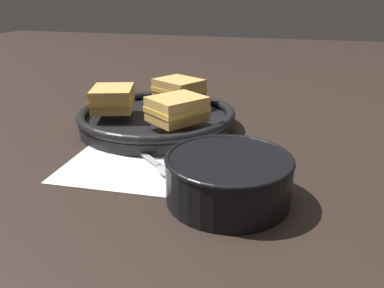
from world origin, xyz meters
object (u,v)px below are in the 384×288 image
Objects in this scene: soup_bowl at (228,175)px; skillet at (157,118)px; sandwich_near_left at (113,98)px; spoon at (161,166)px; sandwich_far_left at (179,89)px; sandwich_near_right at (177,109)px.

soup_bowl is 0.32m from skillet.
skillet is (-0.20, 0.25, -0.02)m from soup_bowl.
spoon is at bearing -44.36° from sandwich_near_left.
soup_bowl is 0.14m from spoon.
sandwich_far_left is at bearing 118.72° from soup_bowl.
skillet is 3.29× the size of sandwich_near_left.
spoon is 1.18× the size of sandwich_near_right.
sandwich_near_left reaches higher than skillet.
spoon is at bearing -66.49° from skillet.
spoon is at bearing -82.88° from sandwich_near_right.
soup_bowl is at bearing 12.56° from spoon.
sandwich_far_left is at bearing 140.80° from spoon.
soup_bowl reaches higher than skillet.
soup_bowl is 0.44× the size of skillet.
sandwich_far_left is (0.10, 0.11, 0.00)m from sandwich_near_left.
sandwich_far_left is (-0.05, 0.15, 0.00)m from sandwich_near_right.
sandwich_far_left reaches higher than spoon.
spoon is 1.25× the size of sandwich_near_left.
sandwich_near_right is 0.15m from sandwich_far_left.
sandwich_near_right is at bearing -12.52° from sandwich_near_left.
soup_bowl is 1.35× the size of sandwich_near_right.
soup_bowl is at bearing -37.51° from sandwich_near_left.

